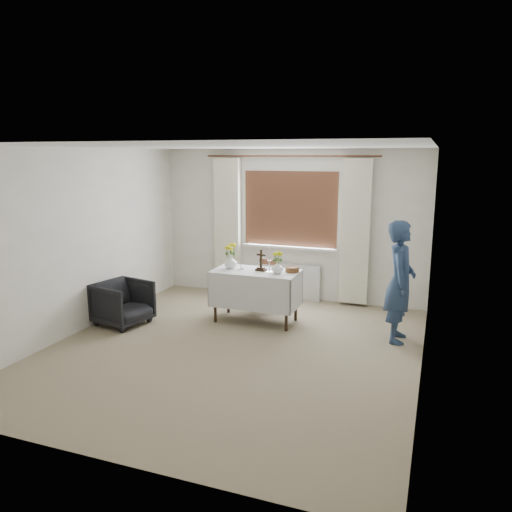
% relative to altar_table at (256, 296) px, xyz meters
% --- Properties ---
extents(ground, '(5.00, 5.00, 0.00)m').
position_rel_altar_table_xyz_m(ground, '(0.10, -1.11, -0.38)').
color(ground, gray).
rests_on(ground, ground).
extents(altar_table, '(1.24, 0.64, 0.76)m').
position_rel_altar_table_xyz_m(altar_table, '(0.00, 0.00, 0.00)').
color(altar_table, silver).
rests_on(altar_table, ground).
extents(wooden_chair, '(0.39, 0.39, 0.79)m').
position_rel_altar_table_xyz_m(wooden_chair, '(-0.06, 0.60, 0.01)').
color(wooden_chair, brown).
rests_on(wooden_chair, ground).
extents(armchair, '(0.82, 0.80, 0.63)m').
position_rel_altar_table_xyz_m(armchair, '(-1.75, -0.78, -0.06)').
color(armchair, black).
rests_on(armchair, ground).
extents(person, '(0.40, 0.59, 1.59)m').
position_rel_altar_table_xyz_m(person, '(2.01, -0.07, 0.42)').
color(person, navy).
rests_on(person, ground).
extents(radiator, '(1.10, 0.10, 0.60)m').
position_rel_altar_table_xyz_m(radiator, '(0.10, 1.31, -0.08)').
color(radiator, silver).
rests_on(radiator, ground).
extents(wooden_cross, '(0.16, 0.13, 0.31)m').
position_rel_altar_table_xyz_m(wooden_cross, '(0.07, 0.03, 0.54)').
color(wooden_cross, black).
rests_on(wooden_cross, altar_table).
extents(candlestick_left, '(0.12, 0.12, 0.33)m').
position_rel_altar_table_xyz_m(candlestick_left, '(-0.23, 0.00, 0.54)').
color(candlestick_left, silver).
rests_on(candlestick_left, altar_table).
extents(candlestick_right, '(0.13, 0.13, 0.36)m').
position_rel_altar_table_xyz_m(candlestick_right, '(0.21, -0.02, 0.56)').
color(candlestick_right, silver).
rests_on(candlestick_right, altar_table).
extents(flower_vase_left, '(0.23, 0.23, 0.20)m').
position_rel_altar_table_xyz_m(flower_vase_left, '(-0.40, 0.02, 0.48)').
color(flower_vase_left, white).
rests_on(flower_vase_left, altar_table).
extents(flower_vase_right, '(0.19, 0.19, 0.17)m').
position_rel_altar_table_xyz_m(flower_vase_right, '(0.34, -0.04, 0.47)').
color(flower_vase_right, white).
rests_on(flower_vase_right, altar_table).
extents(wicker_basket, '(0.22, 0.22, 0.07)m').
position_rel_altar_table_xyz_m(wicker_basket, '(0.51, 0.12, 0.42)').
color(wicker_basket, brown).
rests_on(wicker_basket, altar_table).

